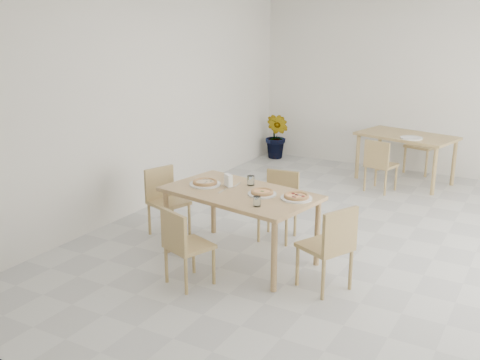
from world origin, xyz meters
The scene contains 21 objects.
main_table centered at (-1.06, -0.99, 0.67)m, with size 1.71×1.15×0.75m.
chair_south centered at (-1.22, -1.81, 0.45)m, with size 0.49×0.49×0.77m.
chair_north centered at (-0.97, -0.23, 0.45)m, with size 0.43×0.43×0.78m.
chair_west centered at (-2.19, -0.80, 0.46)m, with size 0.49×0.49×0.79m.
chair_east centered at (0.04, -1.22, 0.48)m, with size 0.55×0.55×0.84m.
plate_margherita centered at (-0.81, -0.98, 0.76)m, with size 0.29×0.29×0.02m, color white.
plate_mushroom centered at (-1.51, -0.97, 0.76)m, with size 0.34×0.34×0.02m, color white.
plate_pepperoni centered at (-0.45, -0.93, 0.76)m, with size 0.32×0.32×0.02m, color white.
pizza_margherita centered at (-0.81, -0.98, 0.78)m, with size 0.25×0.25×0.03m.
pizza_mushroom centered at (-1.51, -0.97, 0.78)m, with size 0.35×0.35×0.03m.
pizza_pepperoni centered at (-0.45, -0.93, 0.78)m, with size 0.33×0.33×0.03m.
tumbler_a centered at (-1.07, -0.74, 0.80)m, with size 0.08×0.08×0.10m, color white.
tumbler_b centered at (-0.69, -1.32, 0.80)m, with size 0.07×0.07×0.10m, color white.
napkin_holder centered at (-1.25, -0.92, 0.82)m, with size 0.14×0.12×0.14m.
fork_a centered at (-1.20, -0.80, 0.75)m, with size 0.01×0.17×0.01m, color silver.
fork_b centered at (-1.22, -1.08, 0.75)m, with size 0.01×0.18×0.01m, color silver.
second_table centered at (-0.27, 2.80, 0.66)m, with size 1.57×1.12×0.75m.
chair_back_s centered at (-0.47, 2.07, 0.45)m, with size 0.45×0.45×0.78m.
chair_back_n centered at (-0.14, 3.55, 0.52)m, with size 0.54×0.54×0.90m.
plate_empty centered at (-0.14, 2.55, 0.76)m, with size 0.33×0.33×0.02m, color white.
potted_plant centered at (-2.65, 3.15, 0.42)m, with size 0.46×0.37×0.83m, color #1B5C1C.
Camera 1 is at (1.69, -5.81, 2.50)m, focal length 42.00 mm.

